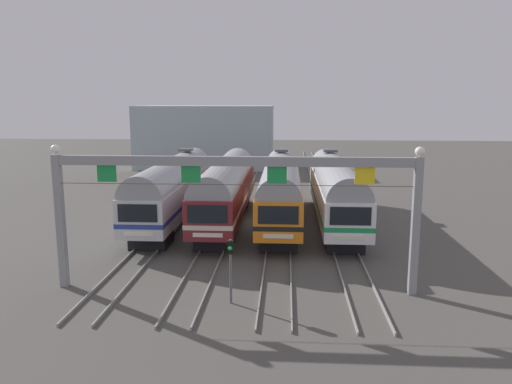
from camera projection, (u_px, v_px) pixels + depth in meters
ground_plane at (253, 223)px, 37.45m from camera, size 160.00×160.00×0.00m
track_bed at (264, 184)px, 54.12m from camera, size 13.51×70.00×0.15m
commuter_train_silver at (173, 187)px, 37.33m from camera, size 2.88×18.06×5.05m
commuter_train_maroon at (226, 187)px, 37.08m from camera, size 2.88×18.06×4.77m
commuter_train_orange at (280, 188)px, 36.84m from camera, size 2.88×18.06×5.05m
commuter_train_white at (335, 188)px, 36.60m from camera, size 2.88×18.06×5.05m
catenary_gantry at (234, 186)px, 23.28m from camera, size 17.24×0.44×6.97m
yard_signal_mast at (231, 259)px, 22.23m from camera, size 0.28×0.35×2.97m
maintenance_building at (206, 136)px, 68.76m from camera, size 18.10×10.00×8.30m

